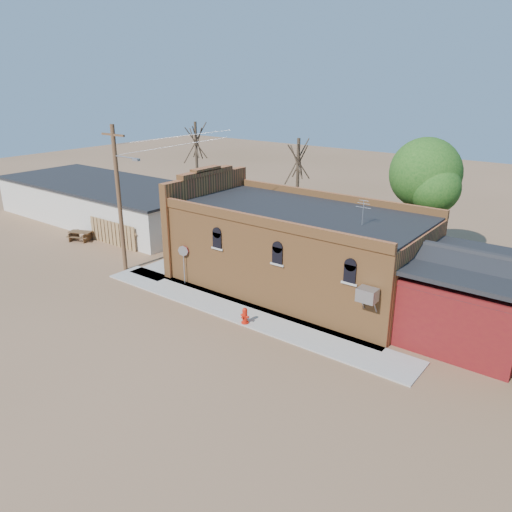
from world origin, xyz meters
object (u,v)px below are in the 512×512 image
Objects in this scene: fire_hydrant at (245,316)px; trash_barrel at (189,260)px; brick_bar at (293,248)px; utility_pole at (119,196)px; stop_sign at (183,255)px; picnic_table at (81,235)px.

fire_hydrant reaches higher than trash_barrel.
brick_bar is 7.35m from trash_barrel.
utility_pole reaches higher than fire_hydrant.
stop_sign reaches higher than trash_barrel.
brick_bar is 6.36m from stop_sign.
brick_bar is at bearing -14.52° from picnic_table.
brick_bar is at bearing 23.69° from utility_pole.
picnic_table is at bearing 166.15° from utility_pole.
stop_sign is at bearing 7.38° from utility_pole.
fire_hydrant is at bearing -81.49° from brick_bar.
stop_sign is 1.15× the size of picnic_table.
fire_hydrant is at bearing -6.47° from utility_pole.
fire_hydrant is 0.41× the size of picnic_table.
brick_bar is 8.05× the size of picnic_table.
brick_bar is 5.86m from fire_hydrant.
trash_barrel is 0.40× the size of picnic_table.
stop_sign is at bearing 163.13° from fire_hydrant.
trash_barrel is at bearing 43.94° from utility_pole.
stop_sign is (-5.16, -3.69, -0.46)m from brick_bar.
trash_barrel is 10.42m from picnic_table.
trash_barrel is (-1.79, 2.14, -1.39)m from stop_sign.
utility_pole is 4.42× the size of picnic_table.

